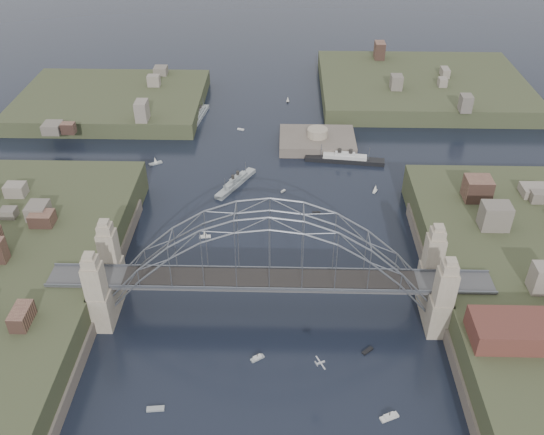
{
  "coord_description": "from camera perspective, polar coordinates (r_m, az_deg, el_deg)",
  "views": [
    {
      "loc": [
        2.52,
        -83.74,
        80.8
      ],
      "look_at": [
        0.0,
        18.0,
        10.0
      ],
      "focal_mm": 38.49,
      "sensor_mm": 36.0,
      "label": 1
    }
  ],
  "objects": [
    {
      "name": "small_boat_d",
      "position": [
        153.05,
        10.07,
        2.79
      ],
      "size": [
        1.46,
        2.0,
        2.38
      ],
      "color": "silver",
      "rests_on": "ground"
    },
    {
      "name": "small_boat_h",
      "position": [
        182.82,
        -3.07,
        8.6
      ],
      "size": [
        2.23,
        1.39,
        0.45
      ],
      "color": "silver",
      "rests_on": "ground"
    },
    {
      "name": "small_boat_a",
      "position": [
        135.39,
        -6.59,
        -1.65
      ],
      "size": [
        2.72,
        1.15,
        2.38
      ],
      "color": "silver",
      "rests_on": "ground"
    },
    {
      "name": "small_boat_l",
      "position": [
        142.24,
        -17.09,
        -1.48
      ],
      "size": [
        2.6,
        2.39,
        0.45
      ],
      "color": "silver",
      "rests_on": "ground"
    },
    {
      "name": "aeroplane",
      "position": [
        97.74,
        4.67,
        -14.0
      ],
      "size": [
        1.76,
        2.91,
        0.45
      ],
      "color": "#B6B7BD"
    },
    {
      "name": "fort_island",
      "position": [
        174.09,
        4.41,
        6.94
      ],
      "size": [
        22.0,
        16.0,
        9.4
      ],
      "color": "brown",
      "rests_on": "ground"
    },
    {
      "name": "naval_cruiser_near",
      "position": [
        153.86,
        -3.57,
        3.41
      ],
      "size": [
        9.82,
        15.55,
        4.95
      ],
      "color": "#959C9D",
      "rests_on": "ground"
    },
    {
      "name": "ocean_liner",
      "position": [
        165.68,
        7.12,
        5.68
      ],
      "size": [
        22.33,
        5.53,
        5.43
      ],
      "color": "black",
      "rests_on": "ground"
    },
    {
      "name": "small_boat_f",
      "position": [
        151.22,
        1.09,
        2.59
      ],
      "size": [
        1.31,
        1.47,
        0.45
      ],
      "color": "silver",
      "rests_on": "ground"
    },
    {
      "name": "small_boat_j",
      "position": [
        102.73,
        -11.33,
        -17.89
      ],
      "size": [
        2.98,
        1.25,
        0.45
      ],
      "color": "silver",
      "rests_on": "ground"
    },
    {
      "name": "small_boat_c",
      "position": [
        107.69,
        -1.44,
        -13.57
      ],
      "size": [
        2.61,
        2.12,
        1.43
      ],
      "color": "silver",
      "rests_on": "ground"
    },
    {
      "name": "small_boat_i",
      "position": [
        128.9,
        16.13,
        -5.57
      ],
      "size": [
        2.45,
        2.67,
        0.45
      ],
      "color": "silver",
      "rests_on": "ground"
    },
    {
      "name": "naval_cruiser_far",
      "position": [
        191.97,
        -7.05,
        9.93
      ],
      "size": [
        4.24,
        15.16,
        5.07
      ],
      "color": "#959C9D",
      "rests_on": "ground"
    },
    {
      "name": "small_boat_b",
      "position": [
        143.38,
        4.34,
        0.49
      ],
      "size": [
        2.02,
        0.78,
        0.45
      ],
      "color": "silver",
      "rests_on": "ground"
    },
    {
      "name": "headland_ne",
      "position": [
        214.93,
        14.39,
        11.87
      ],
      "size": [
        70.0,
        55.0,
        9.5
      ],
      "primitive_type": "cube",
      "color": "#353C23",
      "rests_on": "ground"
    },
    {
      "name": "small_boat_g",
      "position": [
        101.65,
        11.4,
        -18.57
      ],
      "size": [
        3.3,
        2.24,
        1.43
      ],
      "color": "silver",
      "rests_on": "ground"
    },
    {
      "name": "small_boat_e",
      "position": [
        166.7,
        -11.34,
        5.36
      ],
      "size": [
        3.76,
        3.0,
        2.38
      ],
      "color": "silver",
      "rests_on": "ground"
    },
    {
      "name": "headland_nw",
      "position": [
        204.21,
        -15.32,
        10.42
      ],
      "size": [
        60.0,
        45.0,
        9.0
      ],
      "primitive_type": "cube",
      "color": "#353C23",
      "rests_on": "ground"
    },
    {
      "name": "bridge",
      "position": [
        108.2,
        -0.24,
        -4.44
      ],
      "size": [
        84.0,
        13.8,
        24.6
      ],
      "color": "#454547",
      "rests_on": "ground"
    },
    {
      "name": "wharf_shed",
      "position": [
        107.68,
        24.04,
        -10.1
      ],
      "size": [
        20.0,
        8.0,
        4.0
      ],
      "primitive_type": "cube",
      "color": "#592D26",
      "rests_on": "shore_east"
    },
    {
      "name": "small_boat_k",
      "position": [
        201.32,
        1.56,
        11.46
      ],
      "size": [
        1.07,
        1.71,
        2.38
      ],
      "color": "silver",
      "rests_on": "ground"
    },
    {
      "name": "small_boat_m",
      "position": [
        110.36,
        9.32,
        -12.75
      ],
      "size": [
        2.25,
        2.12,
        0.45
      ],
      "color": "silver",
      "rests_on": "ground"
    },
    {
      "name": "ground",
      "position": [
        116.39,
        -0.22,
        -9.14
      ],
      "size": [
        500.0,
        500.0,
        0.0
      ],
      "primitive_type": "plane",
      "color": "black",
      "rests_on": "ground"
    }
  ]
}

